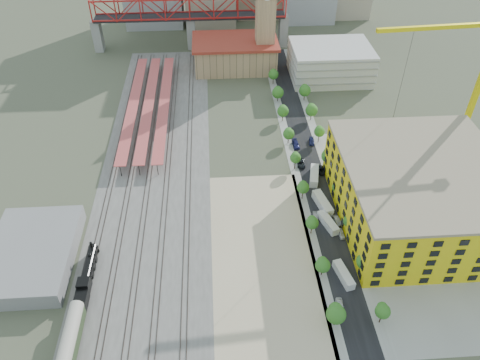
{
  "coord_description": "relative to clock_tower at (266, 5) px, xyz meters",
  "views": [
    {
      "loc": [
        -15.94,
        -116.91,
        97.32
      ],
      "look_at": [
        -8.96,
        -11.65,
        10.0
      ],
      "focal_mm": 35.0,
      "sensor_mm": 36.0,
      "label": 1
    }
  ],
  "objects": [
    {
      "name": "site_trailer_a",
      "position": [
        8.0,
        -121.3,
        -27.5
      ],
      "size": [
        4.21,
        9.07,
        2.4
      ],
      "primitive_type": "cube",
      "rotation": [
        0.0,
        0.0,
        0.22
      ],
      "color": "silver",
      "rests_on": "ground"
    },
    {
      "name": "truss_bridge",
      "position": [
        -33.0,
        25.01,
        -9.83
      ],
      "size": [
        94.0,
        9.6,
        25.6
      ],
      "color": "gray",
      "rests_on": "ground"
    },
    {
      "name": "car_0",
      "position": [
        5.0,
        -130.3,
        -27.93
      ],
      "size": [
        2.12,
        4.63,
        1.54
      ],
      "primitive_type": "imported",
      "rotation": [
        0.0,
        0.0,
        -0.07
      ],
      "color": "silver",
      "rests_on": "ground"
    },
    {
      "name": "car_3",
      "position": [
        5.0,
        -61.91,
        -27.92
      ],
      "size": [
        2.51,
        5.49,
        1.56
      ],
      "primitive_type": "imported",
      "rotation": [
        0.0,
        0.0,
        0.06
      ],
      "color": "navy",
      "rests_on": "ground"
    },
    {
      "name": "sidewalk_east",
      "position": [
        13.5,
        -64.99,
        -28.68
      ],
      "size": [
        3.0,
        170.0,
        0.04
      ],
      "primitive_type": "cube",
      "color": "gray",
      "rests_on": "ground"
    },
    {
      "name": "sidewalk_west",
      "position": [
        2.5,
        -64.99,
        -28.68
      ],
      "size": [
        3.0,
        170.0,
        0.04
      ],
      "primitive_type": "cube",
      "color": "gray",
      "rests_on": "ground"
    },
    {
      "name": "dirt_lot",
      "position": [
        -12.0,
        -111.49,
        -28.67
      ],
      "size": [
        28.0,
        67.0,
        0.06
      ],
      "primitive_type": "cube",
      "color": "tan",
      "rests_on": "ground"
    },
    {
      "name": "car_1",
      "position": [
        5.0,
        -98.68,
        -28.05
      ],
      "size": [
        1.83,
        4.08,
        1.3
      ],
      "primitive_type": "imported",
      "rotation": [
        0.0,
        0.0,
        -0.12
      ],
      "color": "gray",
      "rests_on": "ground"
    },
    {
      "name": "coach",
      "position": [
        -58.0,
        -137.7,
        -25.53
      ],
      "size": [
        3.27,
        18.96,
        5.95
      ],
      "color": "#28381E",
      "rests_on": "ground"
    },
    {
      "name": "distant_hills",
      "position": [
        37.28,
        180.01,
        -108.23
      ],
      "size": [
        647.0,
        264.0,
        227.0
      ],
      "color": "#4C6B59",
      "rests_on": "ground"
    },
    {
      "name": "site_trailer_c",
      "position": [
        8.0,
        -94.02,
        -27.3
      ],
      "size": [
        4.83,
        10.52,
        2.79
      ],
      "primitive_type": "cube",
      "rotation": [
        0.0,
        0.0,
        0.22
      ],
      "color": "silver",
      "rests_on": "ground"
    },
    {
      "name": "locomotive",
      "position": [
        -58.0,
        -118.13,
        -26.57
      ],
      "size": [
        2.95,
        22.76,
        5.69
      ],
      "color": "black",
      "rests_on": "ground"
    },
    {
      "name": "site_trailer_d",
      "position": [
        8.0,
        -80.6,
        -27.37
      ],
      "size": [
        4.6,
        10.02,
        2.65
      ],
      "primitive_type": "cube",
      "rotation": [
        0.0,
        0.0,
        -0.22
      ],
      "color": "silver",
      "rests_on": "ground"
    },
    {
      "name": "station_hall",
      "position": [
        -13.0,
        2.01,
        -22.03
      ],
      "size": [
        38.0,
        24.0,
        13.1
      ],
      "color": "tan",
      "rests_on": "ground"
    },
    {
      "name": "ground",
      "position": [
        -8.0,
        -79.99,
        -28.7
      ],
      "size": [
        400.0,
        400.0,
        0.0
      ],
      "primitive_type": "plane",
      "color": "#474C38",
      "rests_on": "ground"
    },
    {
      "name": "tower_crane",
      "position": [
        56.5,
        -70.1,
        4.73
      ],
      "size": [
        50.72,
        5.55,
        54.17
      ],
      "color": "yellow",
      "rests_on": "ground"
    },
    {
      "name": "clock_tower",
      "position": [
        0.0,
        0.0,
        0.0
      ],
      "size": [
        12.0,
        12.0,
        52.0
      ],
      "color": "tan",
      "rests_on": "ground"
    },
    {
      "name": "car_7",
      "position": [
        11.0,
        -60.44,
        -28.03
      ],
      "size": [
        2.49,
        4.79,
        1.33
      ],
      "primitive_type": "imported",
      "rotation": [
        0.0,
        0.0,
        -0.14
      ],
      "color": "#1A1F4C",
      "rests_on": "ground"
    },
    {
      "name": "construction_pad",
      "position": [
        37.0,
        -99.99,
        -28.67
      ],
      "size": [
        50.0,
        90.0,
        0.06
      ],
      "primitive_type": "cube",
      "color": "gray",
      "rests_on": "ground"
    },
    {
      "name": "site_trailer_b",
      "position": [
        8.0,
        -102.22,
        -27.48
      ],
      "size": [
        4.96,
        9.16,
        2.43
      ],
      "primitive_type": "cube",
      "rotation": [
        0.0,
        0.0,
        0.31
      ],
      "color": "silver",
      "rests_on": "ground"
    },
    {
      "name": "car_6",
      "position": [
        11.0,
        -77.11,
        -28.01
      ],
      "size": [
        2.82,
        5.17,
        1.37
      ],
      "primitive_type": "imported",
      "rotation": [
        0.0,
        0.0,
        0.11
      ],
      "color": "black",
      "rests_on": "ground"
    },
    {
      "name": "car_2",
      "position": [
        5.0,
        -73.07,
        -27.94
      ],
      "size": [
        2.82,
        5.57,
        1.51
      ],
      "primitive_type": "imported",
      "rotation": [
        0.0,
        0.0,
        -0.06
      ],
      "color": "black",
      "rests_on": "ground"
    },
    {
      "name": "construction_building",
      "position": [
        34.0,
        -99.99,
        -19.29
      ],
      "size": [
        44.6,
        50.6,
        18.8
      ],
      "color": "yellow",
      "rests_on": "ground"
    },
    {
      "name": "parking_garage",
      "position": [
        28.0,
        -9.99,
        -21.7
      ],
      "size": [
        34.0,
        26.0,
        14.0
      ],
      "primitive_type": "cube",
      "color": "silver",
      "rests_on": "ground"
    },
    {
      "name": "rail_tracks",
      "position": [
        -45.8,
        -62.49,
        -28.55
      ],
      "size": [
        26.56,
        160.0,
        0.18
      ],
      "color": "#382B23",
      "rests_on": "ground"
    },
    {
      "name": "warehouse",
      "position": [
        -74.0,
        -109.99,
        -26.2
      ],
      "size": [
        22.0,
        32.0,
        5.0
      ],
      "primitive_type": "cube",
      "color": "gray",
      "rests_on": "ground"
    },
    {
      "name": "platform_canopies",
      "position": [
        -49.0,
        -34.99,
        -24.7
      ],
      "size": [
        16.0,
        80.0,
        4.12
      ],
      "color": "#C14B4A",
      "rests_on": "ground"
    },
    {
      "name": "street_trees",
      "position": [
        8.0,
        -74.99,
        -28.7
      ],
      "size": [
        15.4,
        124.4,
        8.0
      ],
      "color": "#26671F",
      "rests_on": "ground"
    },
    {
      "name": "car_4",
      "position": [
        11.0,
        -106.37,
        -28.03
      ],
      "size": [
        1.77,
        4.0,
        1.34
      ],
      "primitive_type": "imported",
      "rotation": [
        0.0,
        0.0,
        0.05
      ],
      "color": "#BBBBBB",
      "rests_on": "ground"
    },
    {
      "name": "car_5",
      "position": [
        11.0,
        -100.9,
        -28.02
      ],
      "size": [
        1.98,
        4.26,
        1.35
      ],
      "primitive_type": "imported",
      "rotation": [
        0.0,
        0.0,
        0.14
      ],
      "color": "#A3A3A9",
      "rests_on": "ground"
    },
    {
      "name": "street_asphalt",
      "position": [
        8.0,
        -64.99,
        -28.67
      ],
      "size": [
        12.0,
        170.0,
        0.06
      ],
      "primitive_type": "cube",
      "color": "black",
      "rests_on": "ground"
    },
    {
      "name": "ballast_strip",
      "position": [
        -44.0,
        -62.49,
        -28.67
      ],
      "size": [
        36.0,
        165.0,
        0.06
      ],
      "primitive_type": "cube",
      "color": "#605E59",
      "rests_on": "ground"
    }
  ]
}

